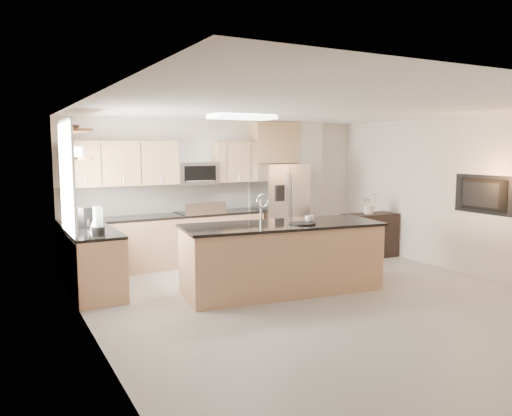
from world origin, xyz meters
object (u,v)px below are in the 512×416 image
flower_vase (369,198)px  coffee_maker (86,218)px  range (200,237)px  television (480,195)px  microwave (196,173)px  kettle (95,223)px  refrigerator (279,209)px  blender (98,223)px  island (282,257)px  credenza (370,235)px  bowl (71,127)px  platter (303,223)px  cup (309,219)px

flower_vase → coffee_maker: bearing=176.1°
range → television: size_ratio=1.06×
microwave → kettle: microwave is taller
refrigerator → television: bearing=-59.0°
blender → television: 5.81m
coffee_maker → flower_vase: (5.07, -0.35, 0.08)m
island → blender: island is taller
island → credenza: 2.90m
refrigerator → credenza: size_ratio=1.69×
blender → television: bearing=-15.7°
bowl → platter: bearing=-30.4°
microwave → coffee_maker: microwave is taller
microwave → kettle: bearing=-149.1°
microwave → refrigerator: bearing=-5.9°
island → television: television is taller
island → television: (3.14, -0.87, 0.85)m
island → kettle: island is taller
cup → blender: blender is taller
range → flower_vase: (2.97, -1.13, 0.67)m
island → credenza: bearing=30.8°
microwave → cup: 2.67m
kettle → television: bearing=-20.2°
island → cup: (0.40, -0.11, 0.55)m
bowl → range: bearing=19.0°
range → kettle: size_ratio=4.63×
kettle → flower_vase: bearing=-0.5°
range → refrigerator: bearing=-1.6°
microwave → refrigerator: (1.66, -0.17, -0.74)m
refrigerator → flower_vase: size_ratio=2.99×
credenza → blender: size_ratio=2.69×
microwave → coffee_maker: (-2.09, -0.91, -0.57)m
range → refrigerator: (1.66, -0.05, 0.42)m
microwave → blender: bearing=-141.2°
kettle → television: (5.54, -2.03, 0.32)m
range → blender: (-2.07, -1.55, 0.62)m
kettle → television: television is taller
blender → coffee_maker: 0.77m
island → cup: bearing=-8.2°
microwave → platter: (0.60, -2.57, -0.62)m
microwave → bowl: bowl is taller
bowl → cup: bearing=-27.8°
credenza → television: size_ratio=0.98×
range → coffee_maker: bearing=-159.5°
refrigerator → blender: (-3.73, -1.50, 0.20)m
television → flower_vase: bearing=15.1°
microwave → bowl: 2.54m
platter → blender: (-2.67, 0.90, 0.08)m
refrigerator → range: bearing=178.4°
credenza → cup: bearing=-148.1°
credenza → blender: blender is taller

